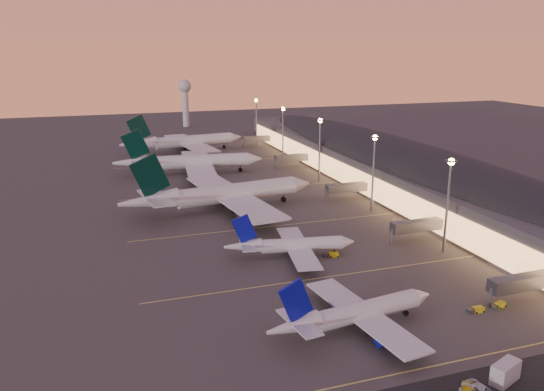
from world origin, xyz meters
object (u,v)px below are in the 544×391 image
Objects in this scene: airliner_wide_far at (183,142)px; baggage_tug_b at (476,310)px; baggage_tug_a at (499,305)px; airliner_wide_near at (222,195)px; airliner_narrow_south at (354,314)px; airliner_narrow_north at (290,245)px; radar_tower at (185,95)px; airliner_wide_mid at (190,162)px; baggage_tug_c at (332,255)px; catering_truck_a at (506,372)px; service_van_e at (474,390)px.

baggage_tug_b is at bearing -89.91° from airliner_wide_far.
airliner_wide_near is at bearing 98.77° from baggage_tug_a.
airliner_wide_far is at bearing 100.69° from baggage_tug_b.
airliner_wide_near is at bearing 86.69° from airliner_narrow_south.
baggage_tug_a is (35.08, -196.28, -4.98)m from airliner_wide_far.
radar_tower is (14.61, 250.12, 18.65)m from airliner_narrow_north.
airliner_narrow_north is 9.57× the size of baggage_tug_b.
radar_tower reaches higher than baggage_tug_a.
airliner_wide_near is 93.67m from baggage_tug_b.
airliner_wide_mid is 109.14m from baggage_tug_c.
airliner_wide_mid is at bearing 77.28° from catering_truck_a.
airliner_wide_near reaches higher than airliner_narrow_south.
airliner_narrow_south is 1.16× the size of radar_tower.
radar_tower is at bearing 96.18° from airliner_narrow_north.
airliner_wide_near reaches higher than airliner_wide_mid.
baggage_tug_c is 0.90× the size of service_van_e.
radar_tower reaches higher than baggage_tug_c.
catering_truck_a is at bearing -86.42° from airliner_wide_near.
radar_tower is (15.89, 289.36, 18.41)m from airliner_narrow_south.
radar_tower is 314.48m from service_van_e.
catering_truck_a reaches higher than baggage_tug_a.
radar_tower is 4.85× the size of catering_truck_a.
airliner_wide_near reaches higher than baggage_tug_a.
airliner_wide_far reaches higher than service_van_e.
baggage_tug_b is at bearing -70.32° from airliner_wide_mid.
airliner_narrow_north is at bearing 19.83° from service_van_e.
baggage_tug_b is 24.22m from catering_truck_a.
catering_truck_a reaches higher than baggage_tug_b.
airliner_narrow_north is at bearing -93.34° from radar_tower.
baggage_tug_b is at bearing -87.67° from radar_tower.
airliner_wide_near is at bearing 108.92° from airliner_narrow_north.
airliner_narrow_north is 64.08m from catering_truck_a.
baggage_tug_c is at bearing -8.84° from airliner_narrow_north.
airliner_narrow_north is 5.21× the size of catering_truck_a.
baggage_tug_b is (27.70, -1.65, -2.98)m from airliner_narrow_south.
airliner_wide_near is 18.32× the size of baggage_tug_a.
service_van_e is (16.17, -167.50, -4.55)m from airliner_wide_mid.
airliner_narrow_north is at bearing -79.21° from airliner_wide_mid.
baggage_tug_c is (11.72, 35.78, -2.94)m from airliner_narrow_south.
service_van_e is (-24.66, -22.82, 0.29)m from baggage_tug_a.
catering_truck_a is at bearing -93.67° from airliner_wide_far.
service_van_e is at bearing -77.30° from airliner_narrow_south.
baggage_tug_b is at bearing -10.97° from airliner_narrow_south.
airliner_wide_far is 159.61m from baggage_tug_c.
baggage_tug_a is at bearing -88.21° from airliner_wide_far.
airliner_wide_far reaches higher than catering_truck_a.
airliner_wide_far is at bearing 73.88° from catering_truck_a.
baggage_tug_c is at bearing -93.62° from airliner_wide_far.
airliner_narrow_south is 28.30m from catering_truck_a.
airliner_wide_mid is at bearing 104.18° from airliner_narrow_north.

